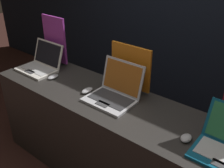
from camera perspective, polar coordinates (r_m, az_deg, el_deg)
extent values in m
cube|color=black|center=(3.11, 17.38, 16.35)|extent=(8.00, 0.05, 2.80)
cube|color=#282623|center=(2.37, -0.26, -12.35)|extent=(2.33, 0.61, 0.86)
cube|color=silver|center=(2.70, -16.17, 2.89)|extent=(0.39, 0.25, 0.02)
cube|color=#B7B7B7|center=(2.70, -15.89, 3.25)|extent=(0.34, 0.17, 0.00)
cube|color=#3F3F42|center=(2.65, -17.48, 2.57)|extent=(0.11, 0.05, 0.00)
cube|color=silver|center=(2.74, -13.73, 6.46)|extent=(0.39, 0.10, 0.24)
cube|color=black|center=(2.73, -13.84, 6.47)|extent=(0.35, 0.08, 0.20)
ellipsoid|color=#B2B2B7|center=(2.51, -12.72, 1.52)|extent=(0.06, 0.11, 0.03)
cube|color=black|center=(2.84, -11.85, 4.77)|extent=(0.17, 0.07, 0.02)
cube|color=purple|center=(2.75, -12.36, 9.48)|extent=(0.31, 0.02, 0.47)
cube|color=#B7B7BC|center=(2.09, -0.61, -3.70)|extent=(0.39, 0.28, 0.02)
cube|color=#2D2D30|center=(2.09, -0.25, -3.19)|extent=(0.34, 0.19, 0.00)
cube|color=#3F3F42|center=(2.03, -2.10, -4.37)|extent=(0.11, 0.06, 0.00)
cube|color=#B7B7BC|center=(2.14, 2.33, 1.48)|extent=(0.39, 0.08, 0.27)
cube|color=#A5591E|center=(2.13, 2.22, 1.46)|extent=(0.35, 0.06, 0.24)
ellipsoid|color=#B2B2B7|center=(2.23, -5.44, -1.42)|extent=(0.06, 0.12, 0.03)
cube|color=black|center=(2.28, 3.89, -0.74)|extent=(0.21, 0.07, 0.02)
cube|color=orange|center=(2.19, 4.06, 3.78)|extent=(0.39, 0.02, 0.37)
cube|color=#3F3F42|center=(1.65, 22.75, -15.99)|extent=(0.11, 0.06, 0.00)
ellipsoid|color=#B2B2B7|center=(1.77, 15.84, -11.25)|extent=(0.07, 0.09, 0.04)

